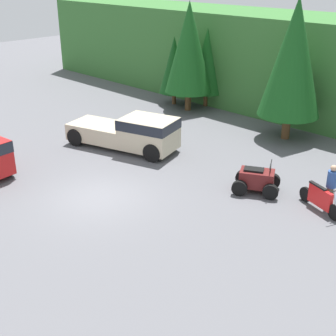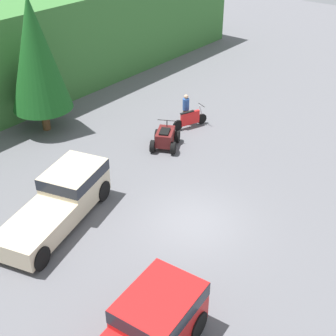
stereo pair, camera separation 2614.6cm
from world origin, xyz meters
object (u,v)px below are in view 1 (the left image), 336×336
object	(u,v)px
pickup_truck_second	(132,132)
quad_atv	(257,180)
rider_person	(331,185)
dirt_bike	(320,199)

from	to	relation	value
pickup_truck_second	quad_atv	distance (m)	7.17
quad_atv	rider_person	bearing A→B (deg)	-12.79
pickup_truck_second	quad_atv	bearing A→B (deg)	-12.86
rider_person	pickup_truck_second	bearing A→B (deg)	-167.96
pickup_truck_second	dirt_bike	distance (m)	9.81
pickup_truck_second	rider_person	distance (m)	10.00
pickup_truck_second	rider_person	world-z (taller)	rider_person
quad_atv	rider_person	distance (m)	2.92
pickup_truck_second	quad_atv	size ratio (longest dim) A/B	2.69
pickup_truck_second	rider_person	xyz separation A→B (m)	(9.92, 1.21, 0.03)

